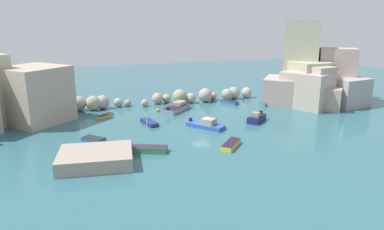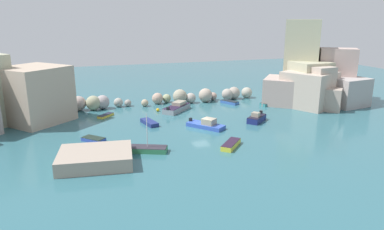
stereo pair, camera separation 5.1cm
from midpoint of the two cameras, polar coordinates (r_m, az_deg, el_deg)
cove_water at (r=54.23m, az=1.47°, el=-2.15°), size 160.00×160.00×0.00m
cliff_headland_left at (r=62.34m, az=-28.39°, el=2.13°), size 22.04×25.45×11.00m
cliff_headland_right at (r=73.82m, az=19.12°, el=5.57°), size 21.86×16.98×16.03m
rock_breakwater at (r=69.16m, az=-4.91°, el=2.68°), size 39.29×4.27×2.78m
stone_dock at (r=42.43m, az=-15.19°, el=-6.63°), size 8.99×7.47×1.60m
channel_buoy at (r=64.16m, az=-5.49°, el=0.83°), size 0.60×0.60×0.60m
moored_boat_0 at (r=45.16m, az=-7.11°, el=-5.44°), size 5.17×3.56×4.97m
moored_boat_1 at (r=54.39m, az=2.35°, el=-1.54°), size 5.29×5.97×1.53m
moored_boat_2 at (r=64.25m, az=-2.41°, el=1.20°), size 6.18×6.16×1.59m
moored_boat_3 at (r=58.44m, az=10.35°, el=-0.51°), size 4.32×4.05×1.65m
moored_boat_4 at (r=70.13m, az=6.07°, el=2.06°), size 2.91×3.81×0.59m
moored_boat_5 at (r=70.15m, az=12.41°, el=1.79°), size 4.16×2.41×0.58m
moored_boat_6 at (r=50.40m, az=-15.50°, el=-3.78°), size 3.31×3.38×0.53m
moored_boat_7 at (r=56.51m, az=-6.83°, el=-1.21°), size 2.28×4.30×0.61m
moored_boat_8 at (r=46.71m, az=6.30°, el=-4.72°), size 3.89×4.03×0.68m
moored_boat_9 at (r=62.21m, az=-13.67°, el=-0.08°), size 2.98×3.07×0.44m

